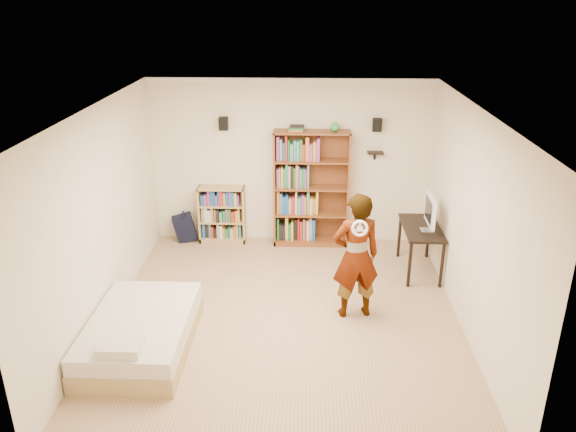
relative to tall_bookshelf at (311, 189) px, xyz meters
name	(u,v)px	position (x,y,z in m)	size (l,w,h in m)	color
ground	(284,317)	(-0.34, -2.32, -0.95)	(4.50, 5.00, 0.01)	tan
room_shell	(284,189)	(-0.34, -2.32, 0.81)	(4.52, 5.02, 2.71)	#F1E3CE
crown_molding	(284,113)	(-0.34, -2.32, 1.72)	(4.50, 5.00, 0.06)	white
speaker_left	(224,124)	(-1.39, 0.08, 1.05)	(0.14, 0.12, 0.20)	black
speaker_right	(377,125)	(1.01, 0.08, 1.05)	(0.14, 0.12, 0.20)	black
wall_shelf	(375,153)	(1.01, 0.09, 0.60)	(0.25, 0.16, 0.03)	black
tall_bookshelf	(311,189)	(0.00, 0.00, 0.00)	(1.21, 0.35, 1.91)	brown
low_bookshelf	(222,214)	(-1.47, 0.03, -0.48)	(0.77, 0.29, 0.96)	tan
computer_desk	(420,249)	(1.63, -0.95, -0.59)	(0.53, 1.06, 0.72)	black
imac	(429,214)	(1.67, -1.09, 0.03)	(0.10, 0.52, 0.52)	white
daybed	(141,329)	(-1.99, -3.05, -0.69)	(1.15, 1.77, 0.52)	white
person	(356,256)	(0.56, -2.20, -0.12)	(0.61, 0.40, 1.68)	black
wii_wheel	(360,228)	(0.56, -2.52, 0.40)	(0.20, 0.20, 0.03)	white
navy_bag	(185,227)	(-2.11, 0.01, -0.71)	(0.36, 0.23, 0.49)	black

